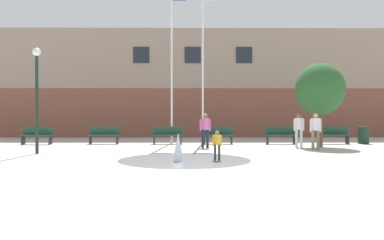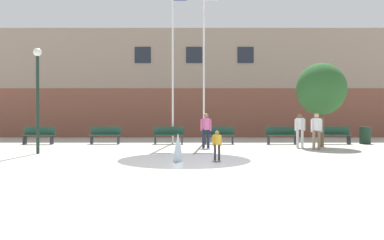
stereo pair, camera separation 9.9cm
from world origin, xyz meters
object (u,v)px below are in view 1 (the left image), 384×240
object	(u,v)px
lamp_post_left_lane	(37,85)
flagpole_right	(203,60)
park_bench_under_left_flagpole	(104,135)
flagpole_left	(172,59)
adult_near_bench	(299,127)
teen_by_trashcan	(205,128)
park_bench_near_trashcan	(280,135)
trash_can	(363,135)
adult_in_red	(316,128)
park_bench_left_of_flagpoles	(37,135)
park_bench_under_right_flagpole	(218,135)
park_bench_center	(168,135)
child_in_fountain	(217,143)
park_bench_far_right	(334,135)
street_tree_near_building	(320,89)

from	to	relation	value
lamp_post_left_lane	flagpole_right	bearing A→B (deg)	39.02
park_bench_under_left_flagpole	flagpole_left	bearing A→B (deg)	6.39
adult_near_bench	teen_by_trashcan	distance (m)	4.41
flagpole_left	park_bench_under_left_flagpole	bearing A→B (deg)	-173.61
park_bench_near_trashcan	trash_can	distance (m)	4.48
adult_in_red	park_bench_under_left_flagpole	bearing A→B (deg)	-138.23
park_bench_left_of_flagpoles	trash_can	xyz separation A→B (m)	(17.08, 0.33, -0.03)
park_bench_under_right_flagpole	lamp_post_left_lane	distance (m)	9.21
flagpole_right	lamp_post_left_lane	world-z (taller)	flagpole_right
park_bench_near_trashcan	adult_in_red	distance (m)	3.41
flagpole_left	teen_by_trashcan	bearing A→B (deg)	-59.49
park_bench_under_left_flagpole	park_bench_center	size ratio (longest dim) A/B	1.00
park_bench_near_trashcan	adult_near_bench	distance (m)	2.07
adult_in_red	child_in_fountain	distance (m)	5.84
park_bench_center	park_bench_far_right	size ratio (longest dim) A/B	1.00
park_bench_center	adult_in_red	world-z (taller)	adult_in_red
park_bench_left_of_flagpoles	flagpole_right	bearing A→B (deg)	4.22
lamp_post_left_lane	trash_can	world-z (taller)	lamp_post_left_lane
child_in_fountain	flagpole_right	bearing A→B (deg)	142.19
child_in_fountain	lamp_post_left_lane	world-z (taller)	lamp_post_left_lane
flagpole_left	adult_near_bench	bearing A→B (deg)	-22.90
child_in_fountain	lamp_post_left_lane	distance (m)	7.48
street_tree_near_building	adult_in_red	bearing A→B (deg)	-114.70
adult_near_bench	park_bench_far_right	bearing A→B (deg)	103.62
park_bench_left_of_flagpoles	park_bench_under_left_flagpole	world-z (taller)	same
park_bench_left_of_flagpoles	adult_near_bench	bearing A→B (deg)	-8.39
flagpole_right	street_tree_near_building	distance (m)	6.17
park_bench_under_left_flagpole	park_bench_far_right	distance (m)	12.03
park_bench_far_right	child_in_fountain	bearing A→B (deg)	-133.23
park_bench_far_right	lamp_post_left_lane	size ratio (longest dim) A/B	0.39
adult_in_red	flagpole_right	world-z (taller)	flagpole_right
park_bench_under_right_flagpole	park_bench_left_of_flagpoles	bearing A→B (deg)	-178.85
park_bench_under_right_flagpole	park_bench_far_right	distance (m)	6.06
teen_by_trashcan	trash_can	xyz separation A→B (m)	(8.49, 2.48, -0.48)
park_bench_under_left_flagpole	park_bench_far_right	world-z (taller)	same
park_bench_center	lamp_post_left_lane	bearing A→B (deg)	-134.04
street_tree_near_building	park_bench_far_right	bearing A→B (deg)	52.05
park_bench_under_left_flagpole	park_bench_near_trashcan	bearing A→B (deg)	-1.05
child_in_fountain	lamp_post_left_lane	bearing A→B (deg)	-146.30
trash_can	street_tree_near_building	xyz separation A→B (m)	(-2.96, -1.84, 2.30)
teen_by_trashcan	lamp_post_left_lane	size ratio (longest dim) A/B	0.39
flagpole_left	street_tree_near_building	bearing A→B (deg)	-16.67
park_bench_left_of_flagpoles	street_tree_near_building	bearing A→B (deg)	-6.11
park_bench_under_right_flagpole	flagpole_left	bearing A→B (deg)	169.49
adult_in_red	street_tree_near_building	bearing A→B (deg)	126.37
park_bench_center	street_tree_near_building	bearing A→B (deg)	-12.94
park_bench_under_left_flagpole	flagpole_right	bearing A→B (deg)	4.36
park_bench_center	park_bench_far_right	distance (m)	8.70
park_bench_near_trashcan	lamp_post_left_lane	size ratio (longest dim) A/B	0.39
park_bench_under_left_flagpole	adult_in_red	xyz separation A→B (m)	(9.93, -3.48, 0.45)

